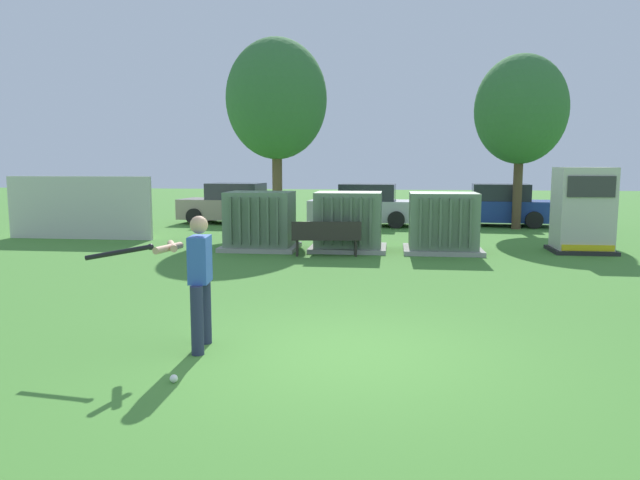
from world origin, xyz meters
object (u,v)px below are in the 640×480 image
batter (196,275)px  parked_car_leftmost (234,205)px  transformer_west (260,221)px  transformer_mid_west (348,222)px  sports_ball (174,379)px  transformer_mid_east (443,223)px  parked_car_left_of_center (365,206)px  park_bench (326,236)px  parked_car_right_of_center (497,206)px  generator_enclosure (583,211)px

batter → parked_car_leftmost: batter is taller
batter → parked_car_leftmost: 16.47m
transformer_west → batter: size_ratio=1.21×
transformer_mid_west → sports_ball: 10.36m
transformer_mid_east → parked_car_left_of_center: (-2.45, 6.80, -0.04)m
park_bench → sports_ball: 9.16m
parked_car_leftmost → batter: bearing=-76.4°
park_bench → parked_car_right_of_center: bearing=56.0°
transformer_mid_west → parked_car_left_of_center: bearing=89.0°
generator_enclosure → parked_car_leftmost: bearing=150.4°
sports_ball → transformer_mid_east: bearing=70.0°
sports_ball → parked_car_leftmost: bearing=103.1°
transformer_mid_east → transformer_west: bearing=-179.0°
transformer_mid_east → parked_car_right_of_center: bearing=70.2°
transformer_west → park_bench: transformer_west is taller
parked_car_left_of_center → transformer_mid_east: bearing=-70.2°
generator_enclosure → park_bench: (-6.80, -1.57, -0.60)m
transformer_mid_east → parked_car_right_of_center: same height
parked_car_right_of_center → transformer_mid_west: bearing=-125.5°
park_bench → batter: bearing=-95.7°
park_bench → parked_car_left_of_center: 7.93m
batter → parked_car_left_of_center: batter is taller
generator_enclosure → parked_car_left_of_center: 8.86m
transformer_mid_east → parked_car_left_of_center: 7.22m
parked_car_leftmost → transformer_west: bearing=-69.1°
transformer_mid_west → parked_car_leftmost: (-5.17, 6.94, -0.04)m
parked_car_leftmost → park_bench: bearing=-59.9°
park_bench → sports_ball: (-0.66, -9.13, -0.49)m
batter → transformer_mid_west: bearing=82.0°
transformer_west → park_bench: bearing=-27.0°
transformer_mid_east → park_bench: 3.26m
transformer_west → parked_car_left_of_center: bearing=69.4°
batter → parked_car_left_of_center: size_ratio=0.41×
transformer_mid_west → batter: 9.16m
park_bench → batter: size_ratio=1.05×
transformer_mid_west → parked_car_left_of_center: same height
transformer_west → sports_ball: transformer_west is taller
transformer_mid_west → parked_car_leftmost: 8.65m
transformer_west → batter: 9.02m
transformer_mid_west → parked_car_left_of_center: (0.12, 6.75, -0.04)m
park_bench → parked_car_leftmost: size_ratio=0.42×
generator_enclosure → batter: (-7.60, -9.49, -0.16)m
parked_car_left_of_center → transformer_west: bearing=-110.6°
generator_enclosure → batter: size_ratio=1.32×
transformer_mid_west → parked_car_right_of_center: (5.23, 7.32, -0.04)m
transformer_west → generator_enclosure: bearing=3.6°
parked_car_leftmost → transformer_mid_east: bearing=-42.1°
transformer_west → transformer_mid_west: (2.47, 0.14, 0.00)m
park_bench → generator_enclosure: bearing=13.0°
transformer_mid_east → parked_car_left_of_center: size_ratio=0.49×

